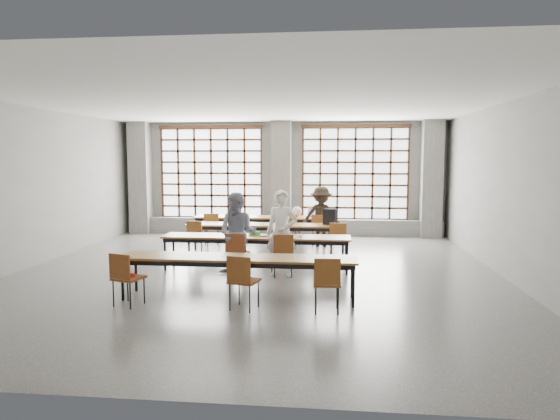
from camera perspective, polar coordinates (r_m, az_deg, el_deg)
The scene contains 41 objects.
floor at distance 10.45m, azimuth -2.78°, elevation -7.23°, with size 11.00×11.00×0.00m, color #4B4B48.
ceiling at distance 10.23m, azimuth -2.89°, elevation 12.22°, with size 11.00×11.00×0.00m, color silver.
wall_back at distance 15.64m, azimuth 0.27°, elevation 3.65°, with size 10.00×10.00×0.00m, color #626260.
wall_front at distance 4.86m, azimuth -12.87°, elevation -1.73°, with size 10.00×10.00×0.00m, color #626260.
wall_left at distance 12.02m, azimuth -27.11°, elevation 2.29°, with size 11.00×11.00×0.00m, color #626260.
wall_right at distance 10.64m, azimuth 24.85°, elevation 1.99°, with size 11.00×11.00×0.00m, color #626260.
column_left at distance 16.45m, azimuth -15.66°, elevation 3.55°, with size 0.60×0.55×3.50m, color #51514F.
column_mid at distance 15.37m, azimuth 0.17°, elevation 3.61°, with size 0.60×0.55×3.50m, color #51514F.
column_right at distance 15.56m, azimuth 16.91°, elevation 3.38°, with size 0.60×0.55×3.50m, color #51514F.
window_left at distance 15.94m, azimuth -7.85°, elevation 4.18°, with size 3.32×0.12×3.00m.
window_right at distance 15.50m, azimuth 8.57°, elevation 4.12°, with size 3.32×0.12×3.00m.
sill_ledge at distance 15.58m, azimuth 0.20°, elevation -1.90°, with size 9.80×0.35×0.50m, color #51514F.
desk_row_a at distance 14.14m, azimuth -1.72°, elevation -1.01°, with size 4.00×0.70×0.73m.
desk_row_b at distance 12.54m, azimuth -1.59°, elevation -1.92°, with size 4.00×0.70×0.73m.
desk_row_c at distance 10.67m, azimuth -2.73°, elevation -3.32°, with size 4.00×0.70×0.73m.
desk_row_d at distance 8.49m, azimuth -4.80°, elevation -5.76°, with size 4.00×0.70×0.73m.
chair_back_left at distance 13.80m, azimuth -7.80°, elevation -1.78°, with size 0.46×0.47×0.88m.
chair_back_mid at distance 13.45m, azimuth 1.24°, elevation -1.92°, with size 0.49×0.49×0.88m.
chair_back_right at distance 13.41m, azimuth 4.62°, elevation -1.97°, with size 0.52×0.52×0.88m.
chair_mid_left at distance 12.27m, azimuth -9.49°, elevation -2.78°, with size 0.50×0.50×0.88m.
chair_mid_centre at distance 11.89m, azimuth -0.09°, elevation -2.97°, with size 0.43×0.44×0.88m.
chair_mid_right at distance 11.82m, azimuth 6.67°, elevation -3.06°, with size 0.45×0.45×0.88m.
chair_front_left at distance 10.13m, azimuth -4.98°, elevation -4.57°, with size 0.44×0.45×0.88m.
chair_front_right at distance 10.00m, azimuth 0.26°, elevation -4.68°, with size 0.52×0.52×0.88m.
chair_near_left at distance 8.43m, azimuth -17.30°, elevation -6.98°, with size 0.53×0.53×0.88m.
chair_near_mid at distance 7.88m, azimuth -4.36°, elevation -7.63°, with size 0.51×0.52×0.88m.
chair_near_right at distance 7.75m, azimuth 5.39°, elevation -7.86°, with size 0.44×0.44×0.88m.
student_male at distance 10.07m, azimuth 0.21°, elevation -2.66°, with size 0.64×0.42×1.75m, color white.
student_female at distance 10.21m, azimuth -4.83°, elevation -2.74°, with size 0.82×0.64×1.69m, color #1A204E.
student_back at distance 13.50m, azimuth 4.74°, elevation -0.75°, with size 1.04×0.60×1.62m, color black.
laptop_front at distance 10.69m, azimuth 0.19°, elevation -2.61°, with size 0.42×0.38×0.26m.
laptop_back at distance 14.11m, azimuth 3.84°, elevation -0.52°, with size 0.42×0.38×0.26m.
mouse at distance 10.54m, azimuth 2.37°, elevation -2.97°, with size 0.10×0.06×0.04m, color white.
green_box at distance 10.74m, azimuth -2.94°, elevation -2.66°, with size 0.25×0.09×0.09m, color green.
phone at distance 10.53m, azimuth -1.85°, elevation -3.03°, with size 0.13×0.06×0.01m, color black.
paper_sheet_a at distance 12.67m, azimuth -4.25°, elevation -1.54°, with size 0.30×0.21×0.00m, color silver.
paper_sheet_b at distance 12.52m, azimuth -2.98°, elevation -1.62°, with size 0.30×0.21×0.00m, color white.
paper_sheet_c at distance 12.51m, azimuth -1.14°, elevation -1.62°, with size 0.30×0.21×0.00m, color white.
backpack at distance 12.44m, azimuth 5.76°, elevation -0.77°, with size 0.32×0.20×0.40m, color black.
plastic_bag at distance 14.07m, azimuth 1.94°, elevation -0.19°, with size 0.26×0.21×0.29m, color silver.
red_pouch at distance 8.49m, azimuth -16.93°, elevation -7.12°, with size 0.20×0.08×0.06m, color red.
Camera 1 is at (1.57, -10.05, 2.39)m, focal length 32.00 mm.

